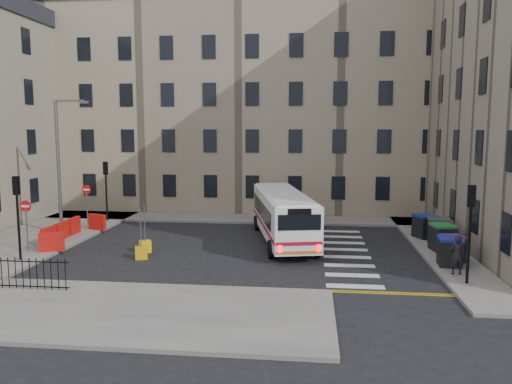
% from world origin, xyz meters
% --- Properties ---
extents(ground, '(120.00, 120.00, 0.00)m').
position_xyz_m(ground, '(0.00, 0.00, 0.00)').
color(ground, black).
rests_on(ground, ground).
extents(pavement_north, '(36.00, 3.20, 0.15)m').
position_xyz_m(pavement_north, '(-6.00, 8.60, 0.07)').
color(pavement_north, slate).
rests_on(pavement_north, ground).
extents(pavement_east, '(2.40, 26.00, 0.15)m').
position_xyz_m(pavement_east, '(9.00, 4.00, 0.07)').
color(pavement_east, slate).
rests_on(pavement_east, ground).
extents(pavement_west, '(6.00, 22.00, 0.15)m').
position_xyz_m(pavement_west, '(-14.00, 1.00, 0.07)').
color(pavement_west, slate).
rests_on(pavement_west, ground).
extents(pavement_sw, '(20.00, 6.00, 0.15)m').
position_xyz_m(pavement_sw, '(-7.00, -10.00, 0.07)').
color(pavement_sw, slate).
rests_on(pavement_sw, ground).
extents(terrace_north, '(38.30, 10.80, 17.20)m').
position_xyz_m(terrace_north, '(-7.00, 15.50, 8.62)').
color(terrace_north, gray).
rests_on(terrace_north, ground).
extents(traffic_light_east, '(0.28, 0.22, 4.10)m').
position_xyz_m(traffic_light_east, '(8.60, -5.50, 2.87)').
color(traffic_light_east, black).
rests_on(traffic_light_east, pavement_east).
extents(traffic_light_nw, '(0.28, 0.22, 4.10)m').
position_xyz_m(traffic_light_nw, '(-12.00, 6.50, 2.87)').
color(traffic_light_nw, black).
rests_on(traffic_light_nw, pavement_west).
extents(traffic_light_sw, '(0.28, 0.22, 4.10)m').
position_xyz_m(traffic_light_sw, '(-12.00, -4.00, 2.87)').
color(traffic_light_sw, black).
rests_on(traffic_light_sw, pavement_west).
extents(streetlamp, '(0.50, 0.22, 8.14)m').
position_xyz_m(streetlamp, '(-13.00, 2.00, 4.34)').
color(streetlamp, '#595B5E').
rests_on(streetlamp, pavement_west).
extents(no_entry_north, '(0.60, 0.08, 3.00)m').
position_xyz_m(no_entry_north, '(-12.50, 4.50, 2.08)').
color(no_entry_north, '#595B5E').
rests_on(no_entry_north, pavement_west).
extents(no_entry_south, '(0.60, 0.08, 3.00)m').
position_xyz_m(no_entry_south, '(-12.50, -2.50, 2.08)').
color(no_entry_south, '#595B5E').
rests_on(no_entry_south, pavement_west).
extents(roadworks_barriers, '(1.66, 6.26, 1.00)m').
position_xyz_m(roadworks_barriers, '(-11.84, 0.50, 0.65)').
color(roadworks_barriers, red).
rests_on(roadworks_barriers, pavement_west).
extents(bus, '(4.49, 10.60, 2.81)m').
position_xyz_m(bus, '(0.51, 1.96, 1.63)').
color(bus, white).
rests_on(bus, ground).
extents(wheelie_bin_a, '(1.16, 1.30, 1.33)m').
position_xyz_m(wheelie_bin_a, '(8.60, -2.78, 0.82)').
color(wheelie_bin_a, black).
rests_on(wheelie_bin_a, pavement_east).
extents(wheelie_bin_b, '(1.16, 1.28, 1.24)m').
position_xyz_m(wheelie_bin_b, '(8.95, -1.87, 0.77)').
color(wheelie_bin_b, black).
rests_on(wheelie_bin_b, pavement_east).
extents(wheelie_bin_c, '(1.29, 1.42, 1.39)m').
position_xyz_m(wheelie_bin_c, '(9.00, 0.17, 0.85)').
color(wheelie_bin_c, black).
rests_on(wheelie_bin_c, pavement_east).
extents(wheelie_bin_d, '(1.26, 1.40, 1.39)m').
position_xyz_m(wheelie_bin_d, '(9.20, 1.99, 0.85)').
color(wheelie_bin_d, black).
rests_on(wheelie_bin_d, pavement_east).
extents(wheelie_bin_e, '(1.44, 1.53, 1.36)m').
position_xyz_m(wheelie_bin_e, '(8.78, 3.27, 0.84)').
color(wheelie_bin_e, black).
rests_on(wheelie_bin_e, pavement_east).
extents(pedestrian, '(0.69, 0.50, 1.75)m').
position_xyz_m(pedestrian, '(8.50, -4.25, 1.02)').
color(pedestrian, black).
rests_on(pedestrian, pavement_east).
extents(bollard_yellow, '(0.80, 0.80, 0.60)m').
position_xyz_m(bollard_yellow, '(-6.60, -1.34, 0.30)').
color(bollard_yellow, yellow).
rests_on(bollard_yellow, ground).
extents(bollard_chevron, '(0.76, 0.76, 0.60)m').
position_xyz_m(bollard_chevron, '(-6.35, -2.66, 0.30)').
color(bollard_chevron, '#E8A10D').
rests_on(bollard_chevron, ground).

